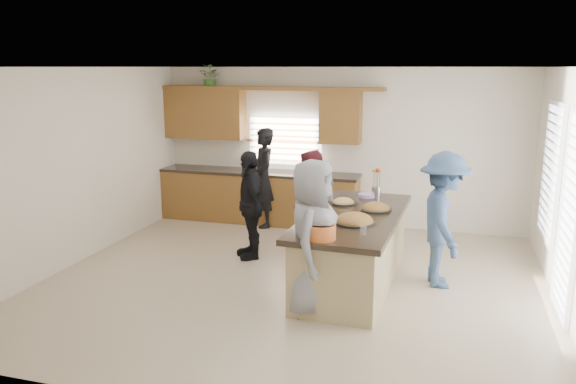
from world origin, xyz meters
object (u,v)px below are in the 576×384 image
(woman_left_mid, at_px, (310,206))
(woman_right_front, at_px, (313,238))
(woman_left_back, at_px, (263,178))
(woman_left_front, at_px, (250,205))
(salad_bowl, at_px, (321,231))
(woman_right_back, at_px, (443,220))
(island, at_px, (353,251))

(woman_left_mid, height_order, woman_right_front, woman_right_front)
(woman_left_back, relative_size, woman_left_front, 1.09)
(salad_bowl, xyz_separation_m, woman_right_back, (1.28, 1.45, -0.16))
(woman_left_mid, xyz_separation_m, woman_left_front, (-0.87, -0.17, -0.01))
(woman_left_front, distance_m, woman_right_back, 2.79)
(woman_left_front, xyz_separation_m, woman_right_front, (1.36, -1.65, 0.10))
(island, bearing_deg, woman_left_back, 133.59)
(woman_right_front, bearing_deg, salad_bowl, -140.25)
(salad_bowl, distance_m, woman_right_back, 1.94)
(woman_right_front, bearing_deg, island, -17.10)
(island, distance_m, woman_left_back, 3.07)
(salad_bowl, bearing_deg, woman_left_back, 118.00)
(salad_bowl, bearing_deg, island, 81.70)
(salad_bowl, height_order, woman_right_back, woman_right_back)
(salad_bowl, height_order, woman_left_front, woman_left_front)
(woman_left_mid, bearing_deg, salad_bowl, 30.72)
(island, relative_size, woman_right_front, 1.52)
(island, distance_m, woman_left_mid, 1.20)
(woman_right_back, bearing_deg, woman_left_back, 46.10)
(woman_left_back, height_order, woman_left_front, woman_left_back)
(salad_bowl, relative_size, woman_left_front, 0.20)
(island, relative_size, woman_left_mid, 1.69)
(island, relative_size, woman_left_back, 1.56)
(salad_bowl, bearing_deg, woman_left_front, 129.56)
(salad_bowl, height_order, woman_right_front, woman_right_front)
(island, height_order, woman_right_back, woman_right_back)
(woman_left_front, xyz_separation_m, woman_right_back, (2.77, -0.35, 0.07))
(woman_left_mid, height_order, woman_left_front, woman_left_mid)
(woman_left_mid, bearing_deg, woman_left_front, -65.58)
(woman_left_back, height_order, woman_left_mid, woman_left_back)
(island, bearing_deg, woman_left_front, 161.06)
(island, bearing_deg, woman_right_front, -104.17)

